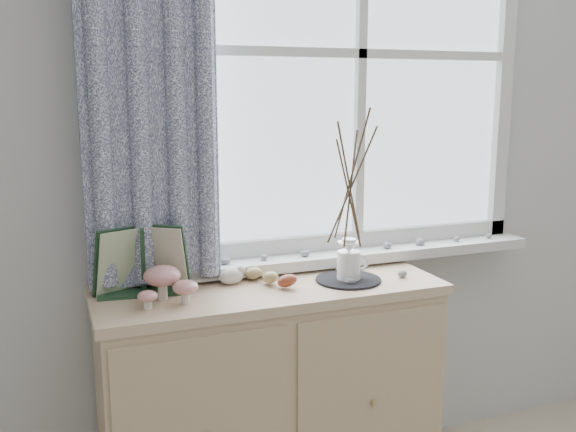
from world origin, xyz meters
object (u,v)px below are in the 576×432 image
at_px(botanical_book, 144,261).
at_px(twig_pitcher, 350,182).
at_px(sideboard, 270,399).
at_px(toadstool_cluster, 166,281).

relative_size(botanical_book, twig_pitcher, 0.55).
xyz_separation_m(sideboard, toadstool_cluster, (-0.36, -0.04, 0.49)).
xyz_separation_m(sideboard, twig_pitcher, (0.28, -0.04, 0.78)).
relative_size(botanical_book, toadstool_cluster, 1.77).
height_order(sideboard, botanical_book, botanical_book).
height_order(toadstool_cluster, twig_pitcher, twig_pitcher).
height_order(sideboard, toadstool_cluster, toadstool_cluster).
bearing_deg(twig_pitcher, botanical_book, -170.29).
height_order(sideboard, twig_pitcher, twig_pitcher).
height_order(botanical_book, toadstool_cluster, botanical_book).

